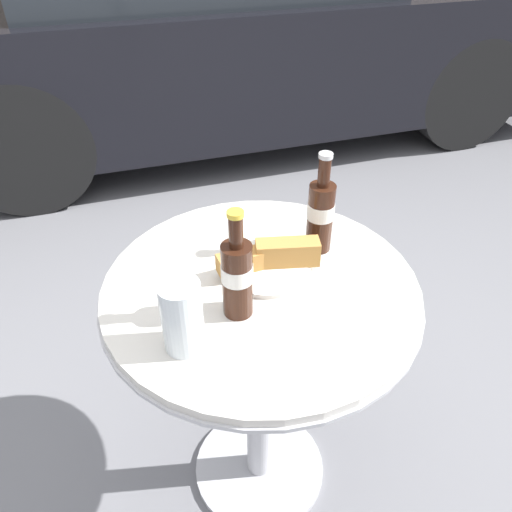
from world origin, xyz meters
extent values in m
plane|color=slate|center=(0.00, 0.00, 0.00)|extent=(30.00, 30.00, 0.00)
cylinder|color=#B7B7BC|center=(0.00, 0.00, 0.01)|extent=(0.40, 0.40, 0.02)
cylinder|color=#B7B7BC|center=(0.00, 0.00, 0.39)|extent=(0.07, 0.07, 0.73)
cylinder|color=#B7B7BC|center=(0.00, 0.00, 0.75)|extent=(0.72, 0.72, 0.01)
cylinder|color=beige|center=(0.00, 0.00, 0.76)|extent=(0.70, 0.70, 0.02)
cylinder|color=#33190F|center=(0.17, 0.09, 0.86)|extent=(0.06, 0.06, 0.17)
cylinder|color=silver|center=(0.17, 0.09, 0.88)|extent=(0.06, 0.06, 0.04)
cylinder|color=#33190F|center=(0.17, 0.09, 0.98)|extent=(0.03, 0.03, 0.07)
cylinder|color=silver|center=(0.17, 0.09, 1.02)|extent=(0.03, 0.03, 0.01)
cylinder|color=#33190F|center=(-0.07, -0.07, 0.86)|extent=(0.06, 0.06, 0.17)
cylinder|color=silver|center=(-0.07, -0.07, 0.88)|extent=(0.06, 0.06, 0.04)
cylinder|color=#33190F|center=(-0.07, -0.07, 0.98)|extent=(0.03, 0.03, 0.07)
cylinder|color=gold|center=(-0.07, -0.07, 1.01)|extent=(0.03, 0.03, 0.01)
cylinder|color=black|center=(-0.19, -0.13, 0.83)|extent=(0.07, 0.07, 0.12)
cylinder|color=silver|center=(-0.19, -0.13, 0.85)|extent=(0.08, 0.08, 0.15)
cylinder|color=silver|center=(0.03, 0.04, 0.78)|extent=(0.21, 0.21, 0.01)
cube|color=white|center=(0.03, 0.04, 0.79)|extent=(0.18, 0.18, 0.00)
cube|color=#B77F3D|center=(-0.02, 0.04, 0.81)|extent=(0.14, 0.05, 0.04)
cube|color=#B77F3D|center=(0.07, 0.04, 0.82)|extent=(0.15, 0.08, 0.06)
cube|color=black|center=(0.65, 2.64, 0.56)|extent=(4.36, 1.75, 0.74)
cylinder|color=black|center=(2.01, 3.41, 0.36)|extent=(0.72, 0.21, 0.72)
cylinder|color=black|center=(2.01, 1.87, 0.36)|extent=(0.72, 0.21, 0.72)
cylinder|color=black|center=(-0.70, 3.41, 0.36)|extent=(0.72, 0.21, 0.72)
cylinder|color=black|center=(-0.70, 1.87, 0.36)|extent=(0.72, 0.21, 0.72)
camera|label=1|loc=(-0.26, -0.80, 1.50)|focal=35.00mm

